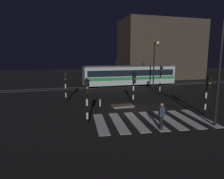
{
  "coord_description": "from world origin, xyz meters",
  "views": [
    {
      "loc": [
        -6.63,
        -15.64,
        4.53
      ],
      "look_at": [
        -1.33,
        2.55,
        1.4
      ],
      "focal_mm": 31.59,
      "sensor_mm": 36.0,
      "label": 1
    }
  ],
  "objects_px": {
    "traffic_light_corner_near_left": "(87,95)",
    "traffic_light_median_centre": "(134,83)",
    "traffic_light_corner_far_right": "(161,76)",
    "bollard_island_edge": "(100,106)",
    "traffic_light_corner_near_right": "(207,89)",
    "street_lamp_trackside_right": "(155,59)",
    "tram": "(130,75)",
    "traffic_light_corner_far_left": "(65,81)",
    "pedestrian_waiting_at_kerb": "(161,116)",
    "street_lamp_near_kerb": "(224,60)"
  },
  "relations": [
    {
      "from": "traffic_light_corner_far_right",
      "to": "pedestrian_waiting_at_kerb",
      "type": "distance_m",
      "value": 11.82
    },
    {
      "from": "street_lamp_near_kerb",
      "to": "tram",
      "type": "bearing_deg",
      "value": 86.36
    },
    {
      "from": "traffic_light_corner_far_right",
      "to": "traffic_light_corner_near_left",
      "type": "distance_m",
      "value": 13.08
    },
    {
      "from": "traffic_light_corner_far_right",
      "to": "traffic_light_corner_far_left",
      "type": "distance_m",
      "value": 11.08
    },
    {
      "from": "traffic_light_corner_near_left",
      "to": "bollard_island_edge",
      "type": "xyz_separation_m",
      "value": [
        1.55,
        3.04,
        -1.55
      ]
    },
    {
      "from": "traffic_light_corner_near_left",
      "to": "traffic_light_median_centre",
      "type": "relative_size",
      "value": 1.03
    },
    {
      "from": "traffic_light_median_centre",
      "to": "traffic_light_corner_far_left",
      "type": "bearing_deg",
      "value": 155.08
    },
    {
      "from": "traffic_light_corner_near_right",
      "to": "traffic_light_corner_near_left",
      "type": "bearing_deg",
      "value": 178.96
    },
    {
      "from": "traffic_light_corner_near_left",
      "to": "traffic_light_corner_near_right",
      "type": "xyz_separation_m",
      "value": [
        9.3,
        -0.17,
        -0.01
      ]
    },
    {
      "from": "street_lamp_trackside_right",
      "to": "street_lamp_near_kerb",
      "type": "height_order",
      "value": "street_lamp_near_kerb"
    },
    {
      "from": "traffic_light_corner_far_right",
      "to": "traffic_light_corner_near_left",
      "type": "height_order",
      "value": "traffic_light_corner_far_right"
    },
    {
      "from": "tram",
      "to": "street_lamp_near_kerb",
      "type": "bearing_deg",
      "value": -93.64
    },
    {
      "from": "tram",
      "to": "street_lamp_trackside_right",
      "type": "bearing_deg",
      "value": -56.36
    },
    {
      "from": "street_lamp_trackside_right",
      "to": "street_lamp_near_kerb",
      "type": "relative_size",
      "value": 0.98
    },
    {
      "from": "traffic_light_corner_near_left",
      "to": "traffic_light_corner_far_left",
      "type": "xyz_separation_m",
      "value": [
        -0.95,
        7.82,
        0.01
      ]
    },
    {
      "from": "pedestrian_waiting_at_kerb",
      "to": "street_lamp_trackside_right",
      "type": "bearing_deg",
      "value": 63.39
    },
    {
      "from": "traffic_light_corner_near_left",
      "to": "traffic_light_median_centre",
      "type": "xyz_separation_m",
      "value": [
        5.3,
        4.92,
        -0.06
      ]
    },
    {
      "from": "traffic_light_corner_far_right",
      "to": "street_lamp_trackside_right",
      "type": "height_order",
      "value": "street_lamp_trackside_right"
    },
    {
      "from": "traffic_light_corner_near_right",
      "to": "street_lamp_trackside_right",
      "type": "distance_m",
      "value": 13.34
    },
    {
      "from": "traffic_light_corner_far_right",
      "to": "traffic_light_corner_near_left",
      "type": "xyz_separation_m",
      "value": [
        -10.12,
        -8.27,
        -0.23
      ]
    },
    {
      "from": "traffic_light_corner_near_right",
      "to": "tram",
      "type": "distance_m",
      "value": 16.48
    },
    {
      "from": "street_lamp_trackside_right",
      "to": "tram",
      "type": "xyz_separation_m",
      "value": [
        -2.36,
        3.55,
        -2.51
      ]
    },
    {
      "from": "traffic_light_corner_near_right",
      "to": "pedestrian_waiting_at_kerb",
      "type": "relative_size",
      "value": 1.85
    },
    {
      "from": "street_lamp_near_kerb",
      "to": "tram",
      "type": "height_order",
      "value": "street_lamp_near_kerb"
    },
    {
      "from": "street_lamp_trackside_right",
      "to": "pedestrian_waiting_at_kerb",
      "type": "height_order",
      "value": "street_lamp_trackside_right"
    },
    {
      "from": "traffic_light_corner_near_left",
      "to": "bollard_island_edge",
      "type": "distance_m",
      "value": 3.75
    },
    {
      "from": "street_lamp_near_kerb",
      "to": "pedestrian_waiting_at_kerb",
      "type": "relative_size",
      "value": 3.96
    },
    {
      "from": "traffic_light_corner_near_left",
      "to": "tram",
      "type": "xyz_separation_m",
      "value": [
        9.35,
        16.31,
        -0.36
      ]
    },
    {
      "from": "traffic_light_corner_near_left",
      "to": "pedestrian_waiting_at_kerb",
      "type": "distance_m",
      "value": 4.91
    },
    {
      "from": "traffic_light_corner_far_right",
      "to": "street_lamp_near_kerb",
      "type": "bearing_deg",
      "value": -100.34
    },
    {
      "from": "traffic_light_corner_near_left",
      "to": "traffic_light_median_centre",
      "type": "distance_m",
      "value": 7.23
    },
    {
      "from": "traffic_light_corner_far_right",
      "to": "bollard_island_edge",
      "type": "distance_m",
      "value": 10.2
    },
    {
      "from": "street_lamp_near_kerb",
      "to": "traffic_light_corner_near_right",
      "type": "bearing_deg",
      "value": 64.32
    },
    {
      "from": "street_lamp_trackside_right",
      "to": "traffic_light_corner_far_right",
      "type": "bearing_deg",
      "value": -109.43
    },
    {
      "from": "traffic_light_corner_far_left",
      "to": "tram",
      "type": "bearing_deg",
      "value": 39.5
    },
    {
      "from": "traffic_light_corner_far_right",
      "to": "traffic_light_corner_near_right",
      "type": "height_order",
      "value": "traffic_light_corner_far_right"
    },
    {
      "from": "traffic_light_corner_near_right",
      "to": "pedestrian_waiting_at_kerb",
      "type": "xyz_separation_m",
      "value": [
        -4.96,
        -1.77,
        -1.21
      ]
    },
    {
      "from": "traffic_light_corner_far_left",
      "to": "traffic_light_corner_near_right",
      "type": "height_order",
      "value": "traffic_light_corner_far_left"
    },
    {
      "from": "traffic_light_corner_far_right",
      "to": "bollard_island_edge",
      "type": "height_order",
      "value": "traffic_light_corner_far_right"
    },
    {
      "from": "street_lamp_near_kerb",
      "to": "pedestrian_waiting_at_kerb",
      "type": "distance_m",
      "value": 5.18
    },
    {
      "from": "traffic_light_corner_near_right",
      "to": "street_lamp_trackside_right",
      "type": "xyz_separation_m",
      "value": [
        2.41,
        12.93,
        2.17
      ]
    },
    {
      "from": "traffic_light_median_centre",
      "to": "street_lamp_near_kerb",
      "type": "distance_m",
      "value": 8.32
    },
    {
      "from": "traffic_light_corner_near_left",
      "to": "street_lamp_near_kerb",
      "type": "relative_size",
      "value": 0.47
    },
    {
      "from": "traffic_light_corner_near_right",
      "to": "pedestrian_waiting_at_kerb",
      "type": "bearing_deg",
      "value": -160.34
    },
    {
      "from": "traffic_light_corner_far_left",
      "to": "bollard_island_edge",
      "type": "distance_m",
      "value": 5.61
    },
    {
      "from": "traffic_light_corner_far_left",
      "to": "street_lamp_trackside_right",
      "type": "distance_m",
      "value": 13.76
    },
    {
      "from": "traffic_light_corner_near_left",
      "to": "traffic_light_corner_far_left",
      "type": "bearing_deg",
      "value": 96.9
    },
    {
      "from": "street_lamp_near_kerb",
      "to": "bollard_island_edge",
      "type": "xyz_separation_m",
      "value": [
        -6.6,
        5.6,
        -3.77
      ]
    },
    {
      "from": "tram",
      "to": "traffic_light_median_centre",
      "type": "bearing_deg",
      "value": -109.57
    },
    {
      "from": "bollard_island_edge",
      "to": "traffic_light_corner_far_right",
      "type": "bearing_deg",
      "value": 31.37
    }
  ]
}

